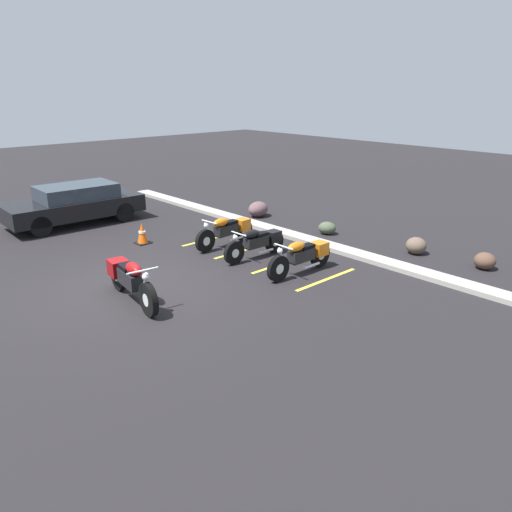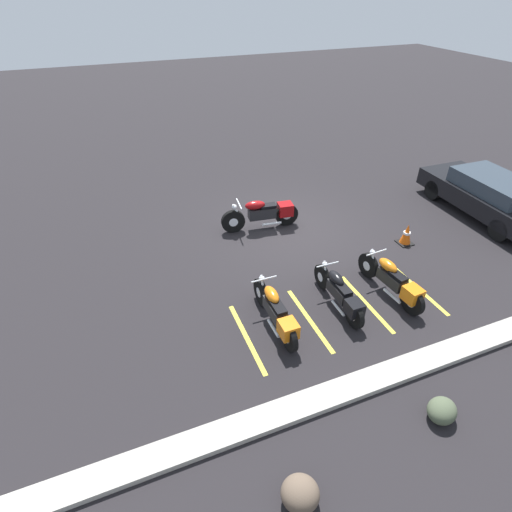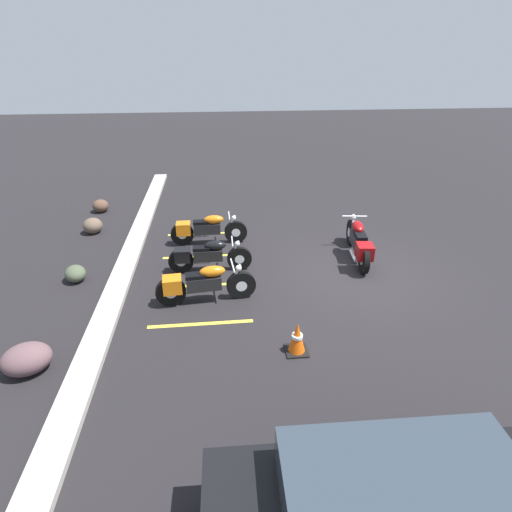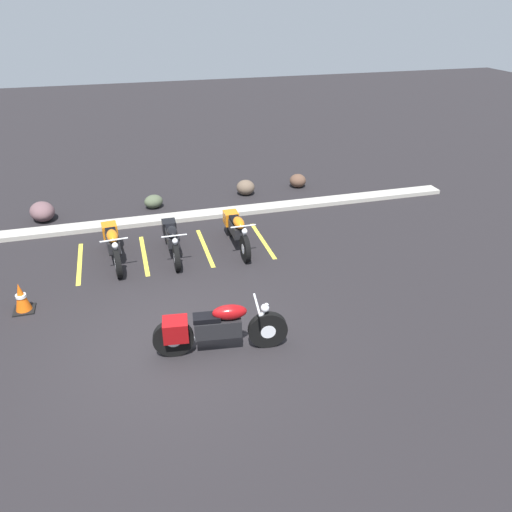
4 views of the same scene
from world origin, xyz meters
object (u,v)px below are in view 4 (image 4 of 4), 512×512
motorcycle_maroon_featured (214,328)px  landscape_rock_1 (42,212)px  parked_bike_0 (113,242)px  parked_bike_1 (172,238)px  landscape_rock_3 (154,202)px  parked_bike_2 (236,229)px  landscape_rock_0 (298,181)px  landscape_rock_2 (246,187)px  traffic_cone (21,298)px

motorcycle_maroon_featured → landscape_rock_1: bearing=123.7°
motorcycle_maroon_featured → parked_bike_0: (-1.60, 3.99, -0.04)m
parked_bike_1 → landscape_rock_3: (-0.17, 3.07, -0.23)m
motorcycle_maroon_featured → landscape_rock_3: 6.99m
parked_bike_2 → landscape_rock_0: parked_bike_2 is taller
landscape_rock_0 → parked_bike_1: bearing=-141.5°
landscape_rock_2 → traffic_cone: traffic_cone is taller
landscape_rock_2 → parked_bike_0: bearing=-141.0°
landscape_rock_3 → parked_bike_2: bearing=-59.9°
parked_bike_1 → landscape_rock_1: 4.37m
landscape_rock_0 → landscape_rock_1: landscape_rock_1 is taller
parked_bike_2 → parked_bike_1: bearing=-88.9°
parked_bike_2 → landscape_rock_1: bearing=-121.6°
parked_bike_0 → landscape_rock_3: size_ratio=3.91×
landscape_rock_1 → landscape_rock_2: size_ratio=1.41×
landscape_rock_3 → parked_bike_1: bearing=-86.9°
motorcycle_maroon_featured → parked_bike_0: size_ratio=1.09×
parked_bike_1 → landscape_rock_0: parked_bike_1 is taller
parked_bike_0 → landscape_rock_0: (5.86, 3.49, -0.24)m
motorcycle_maroon_featured → parked_bike_0: motorcycle_maroon_featured is taller
landscape_rock_0 → parked_bike_0: bearing=-149.2°
motorcycle_maroon_featured → landscape_rock_2: 7.70m
parked_bike_0 → traffic_cone: parked_bike_0 is taller
motorcycle_maroon_featured → landscape_rock_1: motorcycle_maroon_featured is taller
parked_bike_1 → parked_bike_2: 1.59m
parked_bike_0 → parked_bike_1: 1.37m
traffic_cone → landscape_rock_2: bearing=40.5°
landscape_rock_2 → landscape_rock_3: (-2.86, -0.32, -0.04)m
motorcycle_maroon_featured → landscape_rock_1: size_ratio=2.95×
motorcycle_maroon_featured → traffic_cone: size_ratio=3.79×
landscape_rock_2 → landscape_rock_3: 2.88m
landscape_rock_0 → landscape_rock_1: bearing=-175.4°
landscape_rock_0 → landscape_rock_2: (-1.80, -0.20, 0.02)m
motorcycle_maroon_featured → parked_bike_2: 4.17m
landscape_rock_1 → motorcycle_maroon_featured: bearing=-63.5°
parked_bike_0 → traffic_cone: (-1.81, -1.73, -0.16)m
landscape_rock_3 → landscape_rock_1: bearing=-178.1°
parked_bike_1 → landscape_rock_0: size_ratio=3.87×
landscape_rock_1 → parked_bike_0: bearing=-57.5°
landscape_rock_0 → traffic_cone: bearing=-145.8°
traffic_cone → landscape_rock_0: bearing=34.2°
parked_bike_2 → landscape_rock_3: (-1.76, 3.03, -0.25)m
parked_bike_2 → landscape_rock_1: (-4.79, 2.93, -0.18)m
motorcycle_maroon_featured → parked_bike_2: size_ratio=1.10×
landscape_rock_2 → landscape_rock_3: landscape_rock_2 is taller
parked_bike_2 → landscape_rock_2: parked_bike_2 is taller
landscape_rock_0 → traffic_cone: traffic_cone is taller
parked_bike_1 → landscape_rock_1: parked_bike_1 is taller
parked_bike_2 → landscape_rock_0: size_ratio=4.05×
parked_bike_2 → traffic_cone: size_ratio=3.44×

